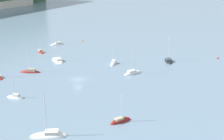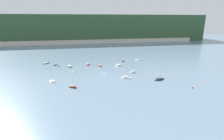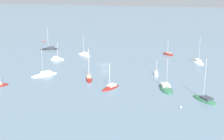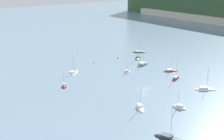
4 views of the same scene
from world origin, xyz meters
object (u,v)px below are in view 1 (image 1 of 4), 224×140
(sailboat_2, at_px, (41,52))
(sailboat_4, at_px, (133,73))
(sailboat_11, at_px, (30,72))
(sailboat_13, at_px, (49,136))
(mooring_buoy_2, at_px, (83,41))
(sailboat_8, at_px, (169,61))
(sailboat_7, at_px, (58,61))
(sailboat_6, at_px, (15,98))
(mooring_buoy_0, at_px, (218,58))
(sailboat_3, at_px, (57,44))
(sailboat_5, at_px, (120,122))
(sailboat_0, at_px, (114,64))

(sailboat_2, xyz_separation_m, sailboat_4, (-9.14, -42.89, -0.03))
(sailboat_11, relative_size, sailboat_13, 1.00)
(sailboat_11, distance_m, mooring_buoy_2, 47.37)
(sailboat_8, bearing_deg, sailboat_11, 107.99)
(sailboat_4, bearing_deg, sailboat_7, 116.34)
(sailboat_6, height_order, mooring_buoy_0, sailboat_6)
(sailboat_3, relative_size, sailboat_5, 1.25)
(sailboat_3, height_order, sailboat_4, sailboat_3)
(sailboat_3, xyz_separation_m, sailboat_8, (-5.16, -51.43, 0.01))
(sailboat_11, xyz_separation_m, mooring_buoy_0, (42.07, -52.85, 0.19))
(sailboat_6, bearing_deg, sailboat_13, 137.76)
(sailboat_5, height_order, sailboat_6, sailboat_5)
(sailboat_4, xyz_separation_m, sailboat_13, (-43.53, 1.05, 0.00))
(sailboat_2, distance_m, sailboat_7, 14.77)
(sailboat_3, relative_size, mooring_buoy_2, 16.34)
(mooring_buoy_0, bearing_deg, sailboat_7, 117.63)
(sailboat_2, bearing_deg, sailboat_0, 30.15)
(sailboat_2, distance_m, mooring_buoy_0, 68.31)
(mooring_buoy_2, bearing_deg, sailboat_3, 147.28)
(sailboat_3, distance_m, sailboat_8, 51.69)
(sailboat_0, distance_m, sailboat_13, 51.40)
(sailboat_11, height_order, mooring_buoy_0, sailboat_11)
(sailboat_5, bearing_deg, mooring_buoy_2, 69.45)
(sailboat_4, xyz_separation_m, sailboat_7, (2.02, 29.95, -0.00))
(sailboat_11, height_order, mooring_buoy_2, sailboat_11)
(sailboat_5, bearing_deg, sailboat_0, 60.21)
(mooring_buoy_0, bearing_deg, sailboat_2, 107.25)
(sailboat_7, distance_m, mooring_buoy_0, 59.03)
(mooring_buoy_0, bearing_deg, sailboat_6, 144.74)
(sailboat_0, distance_m, sailboat_8, 20.19)
(sailboat_3, xyz_separation_m, sailboat_6, (-54.75, -24.27, 0.01))
(sailboat_7, height_order, mooring_buoy_2, sailboat_7)
(mooring_buoy_2, bearing_deg, sailboat_5, -144.36)
(sailboat_6, relative_size, mooring_buoy_0, 7.81)
(sailboat_3, xyz_separation_m, sailboat_7, (-21.58, -14.77, -0.01))
(sailboat_5, distance_m, sailboat_6, 29.86)
(sailboat_3, bearing_deg, sailboat_7, 69.43)
(sailboat_3, bearing_deg, sailboat_11, 56.43)
(sailboat_0, height_order, sailboat_2, sailboat_0)
(sailboat_0, relative_size, sailboat_5, 1.01)
(sailboat_8, distance_m, mooring_buoy_0, 19.09)
(sailboat_11, bearing_deg, sailboat_4, -179.28)
(sailboat_0, bearing_deg, sailboat_6, -27.17)
(sailboat_7, xyz_separation_m, mooring_buoy_0, (27.37, -52.29, 0.24))
(sailboat_0, height_order, sailboat_11, sailboat_11)
(sailboat_7, height_order, mooring_buoy_0, sailboat_7)
(sailboat_3, height_order, sailboat_5, sailboat_3)
(sailboat_7, xyz_separation_m, sailboat_13, (-45.56, -28.90, 0.00))
(sailboat_0, distance_m, sailboat_6, 39.64)
(mooring_buoy_0, bearing_deg, mooring_buoy_2, 85.54)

